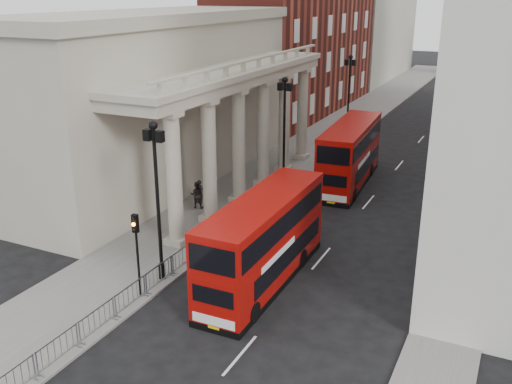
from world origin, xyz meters
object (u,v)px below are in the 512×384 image
pedestrian_b (197,195)px  lamp_post_mid (284,125)px  traffic_light (136,240)px  pedestrian_c (238,181)px  pedestrian_a (199,192)px  lamp_post_north (349,92)px  bus_far (350,153)px  lamp_post_south (157,191)px  bus_near (264,239)px

pedestrian_b → lamp_post_mid: bearing=-138.5°
traffic_light → pedestrian_c: (-2.87, 15.84, -2.20)m
pedestrian_a → pedestrian_c: size_ratio=1.09×
traffic_light → pedestrian_c: traffic_light is taller
lamp_post_mid → pedestrian_c: 5.33m
lamp_post_mid → pedestrian_a: (-3.92, -5.73, -3.94)m
lamp_post_north → bus_far: (4.09, -12.66, -2.45)m
lamp_post_north → traffic_light: (0.10, -34.02, -1.80)m
bus_far → pedestrian_a: bus_far is taller
lamp_post_north → pedestrian_b: bearing=-99.3°
pedestrian_b → pedestrian_c: pedestrian_b is taller
bus_far → pedestrian_a: 12.19m
lamp_post_mid → pedestrian_b: size_ratio=4.45×
pedestrian_c → traffic_light: bearing=-56.8°
pedestrian_a → lamp_post_north: bearing=84.5°
bus_far → lamp_post_south: bearing=-106.1°
bus_near → lamp_post_mid: bearing=108.7°
lamp_post_north → pedestrian_a: lamp_post_north is taller
lamp_post_mid → traffic_light: 18.11m
lamp_post_mid → lamp_post_north: 16.00m
lamp_post_south → bus_near: 5.84m
lamp_post_south → lamp_post_north: same height
lamp_post_south → lamp_post_mid: (0.00, 16.00, 0.00)m
lamp_post_north → bus_far: size_ratio=0.75×
lamp_post_mid → pedestrian_a: lamp_post_mid is taller
lamp_post_north → pedestrian_c: lamp_post_north is taller
bus_near → pedestrian_b: bearing=138.4°
bus_near → pedestrian_b: (-8.48, 7.40, -1.33)m
bus_near → pedestrian_b: 11.33m
lamp_post_south → traffic_light: lamp_post_south is taller
lamp_post_north → traffic_light: 34.07m
pedestrian_a → pedestrian_b: pedestrian_b is taller
bus_near → pedestrian_a: size_ratio=6.21×
pedestrian_a → traffic_light: bearing=-67.1°
pedestrian_a → bus_far: bearing=53.3°
lamp_post_mid → pedestrian_b: 8.38m
pedestrian_b → lamp_post_south: bearing=92.1°
lamp_post_mid → bus_near: lamp_post_mid is taller
lamp_post_north → bus_near: lamp_post_north is taller
lamp_post_mid → traffic_light: size_ratio=1.93×
traffic_light → pedestrian_b: size_ratio=2.30×
bus_near → pedestrian_c: size_ratio=6.75×
traffic_light → pedestrian_b: bearing=108.1°
pedestrian_b → pedestrian_a: bearing=-90.2°
lamp_post_south → pedestrian_a: bearing=110.9°
pedestrian_a → pedestrian_c: 3.73m
bus_far → pedestrian_a: bearing=-135.7°
lamp_post_north → pedestrian_c: bearing=-98.7°
lamp_post_north → pedestrian_c: (-2.77, -18.18, -4.01)m
lamp_post_north → lamp_post_south: bearing=-90.0°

